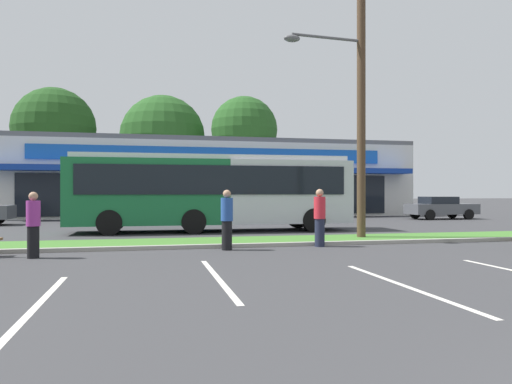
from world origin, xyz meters
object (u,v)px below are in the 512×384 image
object	(u,v)px
pedestrian_near_bench	(33,225)
pedestrian_far	(227,220)
car_2	(268,208)
utility_pole	(357,92)
city_bus	(213,190)
car_1	(441,207)
pedestrian_mid	(320,218)

from	to	relation	value
pedestrian_near_bench	pedestrian_far	world-z (taller)	pedestrian_far
car_2	pedestrian_far	xyz separation A→B (m)	(-4.66, -13.52, 0.09)
utility_pole	car_2	world-z (taller)	utility_pole
city_bus	car_1	world-z (taller)	city_bus
city_bus	pedestrian_mid	xyz separation A→B (m)	(2.45, -6.61, -0.87)
utility_pole	city_bus	xyz separation A→B (m)	(-4.40, 5.07, -3.43)
utility_pole	pedestrian_mid	xyz separation A→B (m)	(-1.96, -1.53, -4.29)
car_2	utility_pole	bearing A→B (deg)	91.21
city_bus	car_2	world-z (taller)	city_bus
car_2	pedestrian_near_bench	bearing A→B (deg)	55.43
utility_pole	city_bus	bearing A→B (deg)	130.96
car_2	city_bus	bearing A→B (deg)	58.00
city_bus	pedestrian_near_bench	xyz separation A→B (m)	(-5.60, -7.51, -0.92)
city_bus	pedestrian_far	bearing A→B (deg)	-93.23
city_bus	car_2	size ratio (longest dim) A/B	2.71
city_bus	pedestrian_far	world-z (taller)	city_bus
pedestrian_near_bench	pedestrian_mid	size ratio (longest dim) A/B	0.95
utility_pole	pedestrian_far	world-z (taller)	utility_pole
car_1	pedestrian_far	distance (m)	20.64
utility_pole	pedestrian_mid	world-z (taller)	utility_pole
utility_pole	car_2	size ratio (longest dim) A/B	2.18
utility_pole	car_2	bearing A→B (deg)	91.21
city_bus	pedestrian_far	size ratio (longest dim) A/B	6.86
pedestrian_mid	pedestrian_far	world-z (taller)	pedestrian_mid
pedestrian_mid	pedestrian_far	bearing A→B (deg)	41.97
city_bus	pedestrian_near_bench	distance (m)	9.41
utility_pole	pedestrian_near_bench	bearing A→B (deg)	-166.32
city_bus	pedestrian_mid	world-z (taller)	city_bus
car_1	pedestrian_mid	size ratio (longest dim) A/B	2.42
utility_pole	car_2	xyz separation A→B (m)	(-0.25, 11.73, -4.40)
city_bus	car_2	xyz separation A→B (m)	(4.16, 6.65, -0.98)
car_1	pedestrian_mid	world-z (taller)	pedestrian_mid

